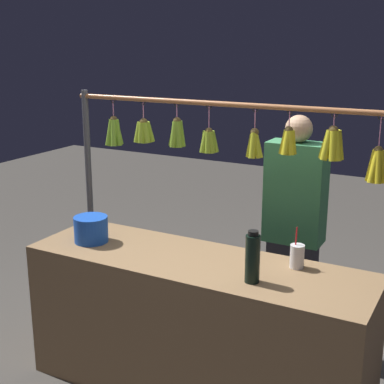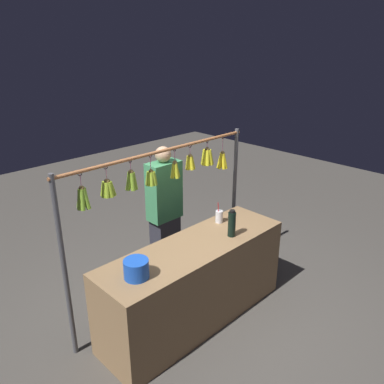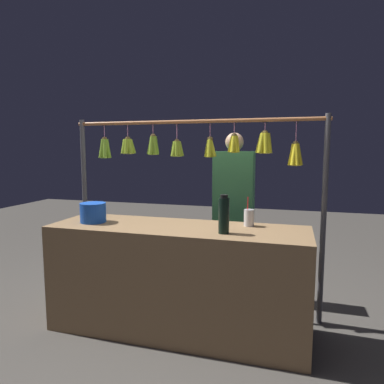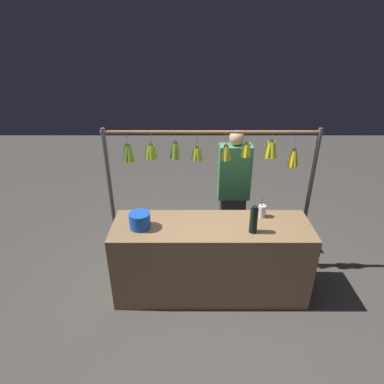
# 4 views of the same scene
# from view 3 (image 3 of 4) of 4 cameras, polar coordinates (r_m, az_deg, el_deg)

# --- Properties ---
(ground_plane) EXTENTS (12.00, 12.00, 0.00)m
(ground_plane) POSITION_cam_3_polar(r_m,az_deg,el_deg) (3.01, -2.34, -21.57)
(ground_plane) COLOR #4A4640
(market_counter) EXTENTS (2.01, 0.61, 0.85)m
(market_counter) POSITION_cam_3_polar(r_m,az_deg,el_deg) (2.83, -2.38, -14.03)
(market_counter) COLOR olive
(market_counter) RESTS_ON ground
(display_rack) EXTENTS (2.26, 0.14, 1.72)m
(display_rack) POSITION_cam_3_polar(r_m,az_deg,el_deg) (3.06, 0.04, 4.32)
(display_rack) COLOR #4C4C51
(display_rack) RESTS_ON ground
(water_bottle) EXTENTS (0.08, 0.08, 0.28)m
(water_bottle) POSITION_cam_3_polar(r_m,az_deg,el_deg) (2.47, 5.25, -3.77)
(water_bottle) COLOR black
(water_bottle) RESTS_ON market_counter
(blue_bucket) EXTENTS (0.21, 0.21, 0.16)m
(blue_bucket) POSITION_cam_3_polar(r_m,az_deg,el_deg) (2.96, -15.91, -3.26)
(blue_bucket) COLOR blue
(blue_bucket) RESTS_ON market_counter
(drink_cup) EXTENTS (0.08, 0.08, 0.23)m
(drink_cup) POSITION_cam_3_polar(r_m,az_deg,el_deg) (2.74, 9.32, -4.17)
(drink_cup) COLOR silver
(drink_cup) RESTS_ON market_counter
(vendor_person) EXTENTS (0.38, 0.21, 1.60)m
(vendor_person) POSITION_cam_3_polar(r_m,az_deg,el_deg) (3.40, 6.81, -4.08)
(vendor_person) COLOR #2D2D38
(vendor_person) RESTS_ON ground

